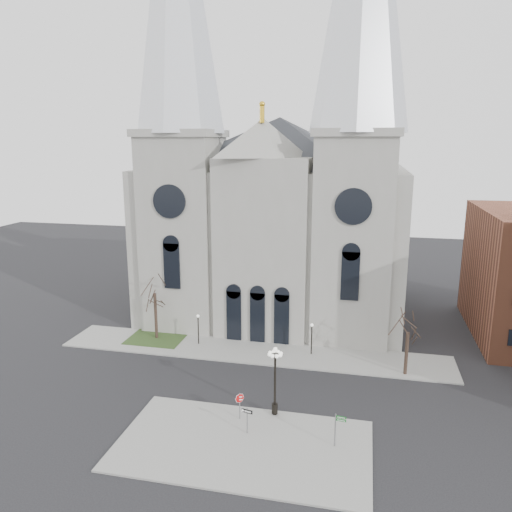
% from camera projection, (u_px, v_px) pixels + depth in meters
% --- Properties ---
extents(ground, '(160.00, 160.00, 0.00)m').
position_uv_depth(ground, '(222.00, 406.00, 40.91)').
color(ground, black).
rests_on(ground, ground).
extents(sidewalk_near, '(18.00, 10.00, 0.14)m').
position_uv_depth(sidewalk_near, '(243.00, 445.00, 35.50)').
color(sidewalk_near, gray).
rests_on(sidewalk_near, ground).
extents(sidewalk_far, '(40.00, 6.00, 0.14)m').
position_uv_depth(sidewalk_far, '(252.00, 351.00, 51.35)').
color(sidewalk_far, gray).
rests_on(sidewalk_far, ground).
extents(grass_patch, '(6.00, 5.00, 0.18)m').
position_uv_depth(grass_patch, '(157.00, 338.00, 54.63)').
color(grass_patch, '#243F1B').
rests_on(grass_patch, ground).
extents(cathedral, '(33.00, 26.66, 54.00)m').
position_uv_depth(cathedral, '(275.00, 165.00, 58.48)').
color(cathedral, gray).
rests_on(cathedral, ground).
extents(tree_left, '(3.20, 3.20, 7.50)m').
position_uv_depth(tree_left, '(155.00, 290.00, 53.40)').
color(tree_left, black).
rests_on(tree_left, ground).
extents(tree_right, '(3.20, 3.20, 6.00)m').
position_uv_depth(tree_right, '(408.00, 330.00, 45.27)').
color(tree_right, black).
rests_on(tree_right, ground).
extents(ped_lamp_left, '(0.32, 0.32, 3.26)m').
position_uv_depth(ped_lamp_left, '(198.00, 324.00, 52.59)').
color(ped_lamp_left, black).
rests_on(ped_lamp_left, sidewalk_far).
extents(ped_lamp_right, '(0.32, 0.32, 3.26)m').
position_uv_depth(ped_lamp_right, '(312.00, 334.00, 50.04)').
color(ped_lamp_right, black).
rests_on(ped_lamp_right, sidewalk_far).
extents(stop_sign, '(0.73, 0.29, 2.14)m').
position_uv_depth(stop_sign, '(240.00, 400.00, 38.41)').
color(stop_sign, slate).
rests_on(stop_sign, sidewalk_near).
extents(globe_lamp, '(1.55, 1.55, 5.64)m').
position_uv_depth(globe_lamp, '(275.00, 372.00, 38.66)').
color(globe_lamp, black).
rests_on(globe_lamp, sidewalk_near).
extents(one_way_sign, '(0.87, 0.25, 2.02)m').
position_uv_depth(one_way_sign, '(247.00, 416.00, 36.54)').
color(one_way_sign, slate).
rests_on(one_way_sign, sidewalk_near).
extents(street_name_sign, '(0.79, 0.16, 2.49)m').
position_uv_depth(street_name_sign, '(336.00, 428.00, 34.95)').
color(street_name_sign, slate).
rests_on(street_name_sign, sidewalk_near).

